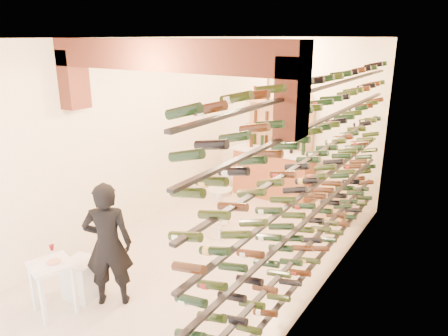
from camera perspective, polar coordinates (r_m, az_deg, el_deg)
name	(u,v)px	position (r m, az deg, el deg)	size (l,w,h in m)	color
ground	(214,252)	(6.71, -1.41, -11.31)	(6.00, 6.00, 0.00)	beige
room_shell	(202,111)	(5.75, -3.04, 7.64)	(3.52, 6.02, 3.21)	white
wine_rack	(313,175)	(5.44, 11.97, -0.94)	(0.32, 5.70, 2.56)	black
back_counter	(273,172)	(8.75, 6.65, -0.56)	(1.70, 0.62, 1.29)	#9C5430
back_shelving	(279,140)	(8.79, 7.49, 3.80)	(1.40, 0.31, 2.73)	tan
tasting_table	(52,272)	(5.56, -22.26, -12.88)	(0.58, 0.58, 0.81)	white
white_stool	(82,278)	(5.90, -18.59, -13.94)	(0.40, 0.40, 0.50)	white
person	(108,245)	(5.40, -15.41, -9.96)	(0.59, 0.38, 1.60)	black
chrome_barstool	(220,209)	(7.03, -0.57, -5.54)	(0.43, 0.43, 0.83)	silver
crate_lower	(331,211)	(8.01, 14.20, -5.65)	(0.51, 0.36, 0.31)	tan
crate_upper	(332,196)	(7.90, 14.36, -3.72)	(0.46, 0.32, 0.27)	tan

